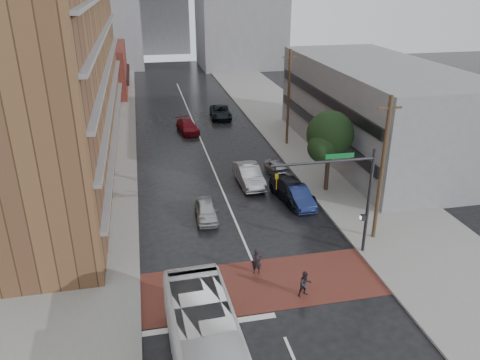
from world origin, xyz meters
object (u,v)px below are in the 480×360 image
car_travel_a (206,211)px  car_parked_near (299,196)px  car_parked_far (279,169)px  car_travel_b (249,175)px  car_parked_mid (292,190)px  pedestrian_b (305,284)px  pedestrian_a (257,262)px  suv_travel (221,112)px  car_travel_c (188,126)px

car_travel_a → car_parked_near: car_parked_near is taller
car_travel_a → car_parked_far: size_ratio=1.03×
car_travel_b → car_parked_near: car_travel_b is taller
car_parked_mid → car_parked_far: size_ratio=1.43×
pedestrian_b → car_parked_far: (3.49, 17.02, -0.14)m
pedestrian_a → suv_travel: size_ratio=0.31×
car_travel_b → pedestrian_b: bearing=-93.4°
car_travel_b → car_parked_mid: bearing=-55.0°
car_parked_mid → car_parked_far: (0.37, 4.94, -0.14)m
pedestrian_a → car_travel_c: pedestrian_a is taller
suv_travel → car_parked_mid: (1.54, -24.71, 0.04)m
car_parked_mid → car_travel_c: bearing=98.5°
pedestrian_b → car_parked_mid: bearing=66.5°
car_parked_near → car_parked_mid: size_ratio=0.80×
pedestrian_a → car_parked_near: (5.45, 8.37, -0.11)m
pedestrian_b → car_parked_far: 17.38m
car_travel_a → car_travel_b: bearing=52.9°
pedestrian_a → car_parked_near: pedestrian_a is taller
suv_travel → car_travel_a: bearing=-98.1°
pedestrian_a → car_parked_mid: size_ratio=0.31×
pedestrian_b → car_travel_c: size_ratio=0.33×
car_parked_near → pedestrian_a: bearing=-124.8°
car_travel_a → car_parked_far: (7.61, 6.77, -0.02)m
car_travel_b → suv_travel: (1.17, 21.09, -0.11)m
car_travel_c → car_parked_near: car_parked_near is taller
pedestrian_a → car_travel_b: car_travel_b is taller
pedestrian_a → pedestrian_b: size_ratio=1.06×
car_parked_near → car_parked_far: car_parked_near is taller
pedestrian_b → car_travel_b: (0.41, 15.70, 0.07)m
car_travel_a → car_parked_far: bearing=44.3°
pedestrian_b → car_travel_c: (-3.18, 31.61, -0.10)m
pedestrian_a → car_travel_a: bearing=112.3°
pedestrian_a → car_travel_a: size_ratio=0.42×
car_parked_mid → car_parked_far: bearing=76.4°
pedestrian_a → car_parked_near: bearing=64.4°
pedestrian_a → car_parked_mid: (5.24, 9.43, -0.04)m
car_travel_b → car_parked_mid: (2.71, -3.61, -0.07)m
car_travel_b → car_parked_far: 3.36m
car_travel_b → car_travel_c: 16.31m
car_travel_a → suv_travel: suv_travel is taller
car_travel_b → pedestrian_a: bearing=-102.8°
car_parked_near → car_travel_a: bearing=-175.9°
car_parked_mid → pedestrian_a: bearing=-128.4°
car_travel_a → car_travel_c: bearing=90.2°
car_travel_b → suv_travel: bearing=84.9°
suv_travel → car_parked_near: bearing=-82.1°
pedestrian_a → car_parked_mid: 10.78m
car_travel_a → car_parked_near: (7.46, 0.77, 0.05)m
pedestrian_b → car_travel_a: bearing=102.9°
pedestrian_a → car_travel_b: (2.53, 13.04, 0.03)m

